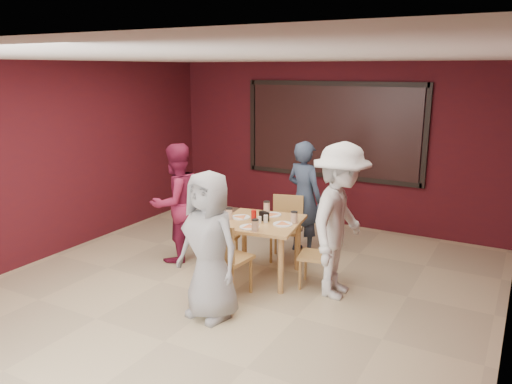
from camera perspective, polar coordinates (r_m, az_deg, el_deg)
The scene contains 11 objects.
floor at distance 6.15m, azimuth -3.67°, elevation -12.02°, with size 7.00×7.00×0.00m, color tan.
window_blinds at distance 8.69m, azimuth 8.65°, elevation 6.94°, with size 3.00×0.02×1.50m, color black.
dining_table at distance 6.48m, azimuth 0.60°, elevation -4.13°, with size 1.12×1.12×0.92m.
chair_front at distance 5.97m, azimuth -3.57°, elevation -7.18°, with size 0.50×0.50×0.95m.
chair_back at distance 7.20m, azimuth 3.52°, elevation -3.64°, with size 0.55×0.55×0.91m.
chair_left at distance 6.87m, azimuth -4.75°, elevation -4.71°, with size 0.46×0.46×0.88m.
chair_right at distance 6.30m, azimuth 7.49°, elevation -6.81°, with size 0.47×0.47×0.83m.
diner_front at distance 5.44m, azimuth -5.38°, elevation -6.13°, with size 0.81×0.53×1.65m, color gray.
diner_back at distance 7.37m, azimuth 5.54°, elevation -0.64°, with size 0.61×0.40×1.68m, color #2D3A50.
diner_left at distance 7.13m, azimuth -9.06°, elevation -1.24°, with size 0.82×0.64×1.69m, color maroon.
diner_right at distance 5.98m, azimuth 9.56°, elevation -3.30°, with size 1.21×0.70×1.87m, color silver.
Camera 1 is at (3.02, -4.63, 2.69)m, focal length 35.00 mm.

